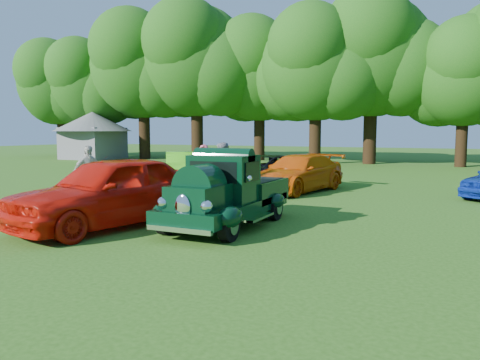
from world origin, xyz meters
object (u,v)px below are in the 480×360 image
at_px(hero_pickup, 228,195).
at_px(gazebo, 93,130).
at_px(back_car_black, 266,171).
at_px(back_car_orange, 298,173).
at_px(spectator_white, 88,173).
at_px(red_convertible, 111,191).
at_px(back_car_lime, 182,167).
at_px(spectator_grey, 224,171).
at_px(spectator_pink, 204,172).

xyz_separation_m(hero_pickup, gazebo, (-22.70, 20.10, 1.65)).
xyz_separation_m(back_car_black, back_car_orange, (1.64, -0.90, 0.04)).
height_order(spectator_white, gazebo, gazebo).
height_order(red_convertible, back_car_lime, red_convertible).
relative_size(hero_pickup, spectator_grey, 2.30).
xyz_separation_m(red_convertible, spectator_white, (-3.71, 3.20, 0.05)).
bearing_deg(spectator_grey, spectator_pink, -160.23).
relative_size(hero_pickup, back_car_orange, 0.92).
xyz_separation_m(hero_pickup, spectator_grey, (-2.06, 3.79, 0.21)).
xyz_separation_m(back_car_orange, spectator_grey, (-1.53, -3.16, 0.26)).
relative_size(back_car_black, spectator_white, 2.60).
relative_size(hero_pickup, back_car_lime, 1.06).
bearing_deg(red_convertible, back_car_black, 101.58).
xyz_separation_m(hero_pickup, spectator_pink, (-2.78, 3.74, 0.17)).
xyz_separation_m(back_car_black, gazebo, (-20.53, 12.26, 1.74)).
height_order(red_convertible, gazebo, gazebo).
bearing_deg(spectator_pink, gazebo, 140.05).
height_order(red_convertible, spectator_grey, spectator_grey).
distance_m(back_car_black, spectator_white, 7.15).
bearing_deg(back_car_orange, spectator_pink, -112.21).
bearing_deg(back_car_black, back_car_orange, 0.16).
xyz_separation_m(spectator_pink, gazebo, (-19.92, 16.37, 1.48)).
relative_size(hero_pickup, spectator_pink, 2.39).
distance_m(red_convertible, gazebo, 29.43).
relative_size(back_car_lime, back_car_black, 0.88).
height_order(back_car_orange, spectator_white, spectator_white).
bearing_deg(back_car_black, spectator_white, -95.58).
distance_m(red_convertible, spectator_pink, 4.99).
xyz_separation_m(spectator_pink, spectator_grey, (0.72, 0.05, 0.04)).
relative_size(spectator_grey, gazebo, 0.30).
relative_size(back_car_lime, spectator_pink, 2.25).
distance_m(hero_pickup, spectator_grey, 4.32).
relative_size(spectator_pink, spectator_grey, 0.96).
bearing_deg(spectator_pink, back_car_orange, 54.50).
bearing_deg(back_car_black, spectator_grey, -59.55).
distance_m(back_car_lime, gazebo, 20.65).
xyz_separation_m(red_convertible, back_car_orange, (1.98, 8.19, -0.16)).
height_order(hero_pickup, red_convertible, hero_pickup).
distance_m(back_car_orange, spectator_pink, 3.93).
bearing_deg(back_car_orange, spectator_white, -125.93).
bearing_deg(gazebo, spectator_grey, -38.32).
bearing_deg(back_car_orange, hero_pickup, -72.88).
distance_m(hero_pickup, spectator_white, 6.52).
relative_size(spectator_pink, spectator_white, 1.01).
distance_m(back_car_lime, spectator_grey, 5.77).
bearing_deg(spectator_white, red_convertible, -108.33).
distance_m(back_car_black, spectator_grey, 4.07).
distance_m(back_car_black, back_car_orange, 1.87).
bearing_deg(spectator_pink, spectator_grey, 3.59).
relative_size(back_car_black, back_car_orange, 0.98).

